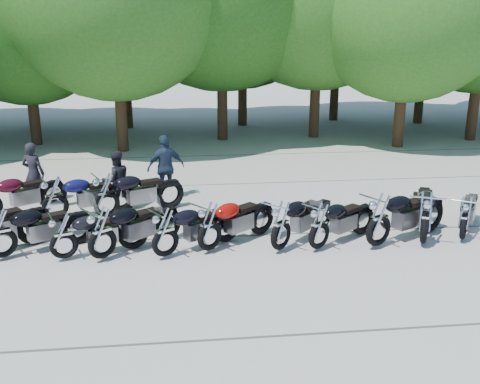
{
  "coord_description": "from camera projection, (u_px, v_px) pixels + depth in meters",
  "views": [
    {
      "loc": [
        -1.39,
        -10.93,
        4.9
      ],
      "look_at": [
        0.0,
        1.5,
        1.1
      ],
      "focal_mm": 42.0,
      "sensor_mm": 36.0,
      "label": 1
    }
  ],
  "objects": [
    {
      "name": "ground",
      "position": [
        248.0,
        262.0,
        11.96
      ],
      "size": [
        90.0,
        90.0,
        0.0
      ],
      "primitive_type": "plane",
      "color": "gray",
      "rests_on": "ground"
    },
    {
      "name": "tree_2",
      "position": [
        23.0,
        11.0,
        21.86
      ],
      "size": [
        7.31,
        7.31,
        8.97
      ],
      "color": "#3A2614",
      "rests_on": "ground"
    },
    {
      "name": "tree_10",
      "position": [
        22.0,
        5.0,
        25.58
      ],
      "size": [
        7.78,
        7.78,
        9.55
      ],
      "color": "#3A2614",
      "rests_on": "ground"
    },
    {
      "name": "tree_11",
      "position": [
        122.0,
        8.0,
        25.59
      ],
      "size": [
        7.56,
        7.56,
        9.28
      ],
      "color": "#3A2614",
      "rests_on": "ground"
    },
    {
      "name": "tree_12",
      "position": [
        243.0,
        4.0,
        26.15
      ],
      "size": [
        7.88,
        7.88,
        9.67
      ],
      "color": "#3A2614",
      "rests_on": "ground"
    },
    {
      "name": "tree_14",
      "position": [
        428.0,
        2.0,
        26.71
      ],
      "size": [
        8.02,
        8.02,
        9.84
      ],
      "color": "#3A2614",
      "rests_on": "ground"
    },
    {
      "name": "motorcycle_1",
      "position": [
        0.0,
        232.0,
        11.84
      ],
      "size": [
        2.35,
        1.7,
        1.3
      ],
      "primitive_type": null,
      "rotation": [
        0.0,
        0.0,
        2.06
      ],
      "color": "black",
      "rests_on": "ground"
    },
    {
      "name": "motorcycle_2",
      "position": [
        63.0,
        235.0,
        11.83
      ],
      "size": [
        2.19,
        1.33,
        1.18
      ],
      "primitive_type": null,
      "rotation": [
        0.0,
        0.0,
        1.93
      ],
      "color": "black",
      "rests_on": "ground"
    },
    {
      "name": "motorcycle_3",
      "position": [
        102.0,
        232.0,
        11.81
      ],
      "size": [
        2.31,
        2.02,
        1.34
      ],
      "primitive_type": null,
      "rotation": [
        0.0,
        0.0,
        2.23
      ],
      "color": "black",
      "rests_on": "ground"
    },
    {
      "name": "motorcycle_4",
      "position": [
        165.0,
        231.0,
        11.93
      ],
      "size": [
        2.27,
        1.75,
        1.27
      ],
      "primitive_type": null,
      "rotation": [
        0.0,
        0.0,
        2.12
      ],
      "color": "black",
      "rests_on": "ground"
    },
    {
      "name": "motorcycle_5",
      "position": [
        209.0,
        225.0,
        12.24
      ],
      "size": [
        2.25,
        1.97,
        1.3
      ],
      "primitive_type": null,
      "rotation": [
        0.0,
        0.0,
        2.23
      ],
      "color": "#9C0A05",
      "rests_on": "ground"
    },
    {
      "name": "motorcycle_6",
      "position": [
        281.0,
        224.0,
        12.27
      ],
      "size": [
        2.17,
        2.13,
        1.32
      ],
      "primitive_type": null,
      "rotation": [
        0.0,
        0.0,
        2.34
      ],
      "color": "black",
      "rests_on": "ground"
    },
    {
      "name": "motorcycle_7",
      "position": [
        319.0,
        225.0,
        12.34
      ],
      "size": [
        2.18,
        1.81,
        1.24
      ],
      "primitive_type": null,
      "rotation": [
        0.0,
        0.0,
        2.18
      ],
      "color": "black",
      "rests_on": "ground"
    },
    {
      "name": "motorcycle_8",
      "position": [
        379.0,
        218.0,
        12.44
      ],
      "size": [
        2.61,
        1.9,
        1.44
      ],
      "primitive_type": null,
      "rotation": [
        0.0,
        0.0,
        2.07
      ],
      "color": "black",
      "rests_on": "ground"
    },
    {
      "name": "motorcycle_9",
      "position": [
        425.0,
        216.0,
        12.62
      ],
      "size": [
        1.7,
        2.61,
        1.42
      ],
      "primitive_type": null,
      "rotation": [
        0.0,
        0.0,
        2.73
      ],
      "color": "black",
      "rests_on": "ground"
    },
    {
      "name": "motorcycle_10",
      "position": [
        465.0,
        217.0,
        12.89
      ],
      "size": [
        1.73,
        2.13,
        1.21
      ],
      "primitive_type": null,
      "rotation": [
        0.0,
        0.0,
        2.55
      ],
      "color": "black",
      "rests_on": "ground"
    },
    {
      "name": "motorcycle_13",
      "position": [
        55.0,
        196.0,
        14.2
      ],
      "size": [
        2.45,
        1.5,
        1.33
      ],
      "primitive_type": null,
      "rotation": [
        0.0,
        0.0,
        1.94
      ],
      "color": "#0E0E3E",
      "rests_on": "ground"
    },
    {
      "name": "motorcycle_14",
      "position": [
        106.0,
        194.0,
        14.33
      ],
      "size": [
        2.53,
        1.66,
        1.38
      ],
      "primitive_type": null,
      "rotation": [
        0.0,
        0.0,
        1.98
      ],
      "color": "black",
      "rests_on": "ground"
    },
    {
      "name": "rider_0",
      "position": [
        34.0,
        173.0,
        15.54
      ],
      "size": [
        0.74,
        0.6,
        1.75
      ],
      "primitive_type": "imported",
      "rotation": [
        0.0,
        0.0,
        2.83
      ],
      "color": "black",
      "rests_on": "ground"
    },
    {
      "name": "rider_1",
      "position": [
        116.0,
        181.0,
        14.99
      ],
      "size": [
        0.98,
        0.88,
        1.65
      ],
      "primitive_type": "imported",
      "rotation": [
        0.0,
        0.0,
        3.53
      ],
      "color": "black",
      "rests_on": "ground"
    },
    {
      "name": "rider_2",
      "position": [
        166.0,
        167.0,
        15.95
      ],
      "size": [
        1.18,
        0.8,
        1.87
      ],
      "primitive_type": "imported",
      "rotation": [
        0.0,
        0.0,
        3.49
      ],
      "color": "#213046",
      "rests_on": "ground"
    }
  ]
}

